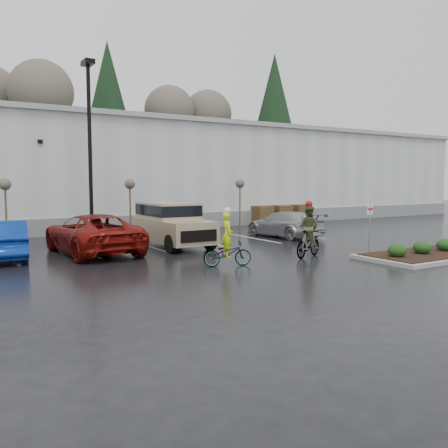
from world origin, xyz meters
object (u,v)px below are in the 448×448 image
sapling_east (240,186)px  cyclist_olive (308,237)px  sapling_west (5,188)px  lamppost (89,130)px  pallet_stack_b (281,214)px  fire_lane_sign (370,223)px  sapling_mid (130,187)px  car_far_silver (284,224)px  cyclist_hivis (227,248)px  pallet_stack_c (300,213)px  car_blue (4,240)px  pallet_stack_a (262,215)px  suv_tan (173,225)px  car_red (92,234)px

sapling_east → cyclist_olive: (-4.26, -11.50, -1.89)m
sapling_west → sapling_east: bearing=0.0°
lamppost → pallet_stack_b: (14.20, 2.00, -5.01)m
pallet_stack_b → fire_lane_sign: fire_lane_sign is taller
sapling_mid → cyclist_olive: sapling_mid is taller
pallet_stack_b → car_far_silver: car_far_silver is taller
cyclist_hivis → pallet_stack_c: bearing=-31.2°
pallet_stack_b → car_blue: 20.05m
car_blue → cyclist_hivis: (6.66, -5.95, -0.10)m
sapling_mid → pallet_stack_a: 10.26m
fire_lane_sign → cyclist_hivis: fire_lane_sign is taller
pallet_stack_b → fire_lane_sign: (-6.40, -13.80, 0.73)m
sapling_mid → cyclist_olive: 12.10m
suv_tan → cyclist_hivis: size_ratio=2.40×
sapling_east → cyclist_olive: bearing=-110.3°
pallet_stack_c → cyclist_olive: size_ratio=0.59×
pallet_stack_b → car_blue: bearing=-160.9°
pallet_stack_b → cyclist_olive: size_ratio=0.59×
pallet_stack_b → pallet_stack_c: bearing=0.0°
sapling_west → fire_lane_sign: bearing=-47.3°
fire_lane_sign → suv_tan: size_ratio=0.43×
car_red → cyclist_hivis: 6.48m
cyclist_olive → lamppost: bearing=8.1°
pallet_stack_b → car_red: size_ratio=0.22×
sapling_mid → car_far_silver: size_ratio=0.65×
lamppost → car_red: size_ratio=1.53×
sapling_mid → suv_tan: bearing=-90.7°
pallet_stack_a → car_blue: bearing=-159.2°
car_blue → car_red: car_red is taller
lamppost → pallet_stack_b: bearing=8.0°
sapling_west → pallet_stack_a: sapling_west is taller
sapling_west → pallet_stack_b: 18.34m
car_red → cyclist_hivis: bearing=117.5°
lamppost → car_far_silver: 11.46m
suv_tan → cyclist_olive: 6.55m
sapling_east → pallet_stack_a: sapling_east is taller
pallet_stack_c → suv_tan: suv_tan is taller
suv_tan → car_far_silver: (6.83, 0.29, -0.32)m
pallet_stack_c → cyclist_olive: bearing=-129.4°
car_far_silver → lamppost: bearing=-30.6°
cyclist_hivis → sapling_mid: bearing=14.3°
fire_lane_sign → car_blue: (-12.55, 7.25, -0.64)m
pallet_stack_a → fire_lane_sign: fire_lane_sign is taller
pallet_stack_c → fire_lane_sign: size_ratio=0.61×
pallet_stack_b → pallet_stack_c: (1.80, 0.00, 0.00)m
sapling_mid → fire_lane_sign: (5.30, -12.80, -1.32)m
suv_tan → lamppost: bearing=116.6°
car_blue → suv_tan: bearing=-176.0°
sapling_east → pallet_stack_a: 3.39m
car_far_silver → cyclist_hivis: cyclist_hivis is taller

